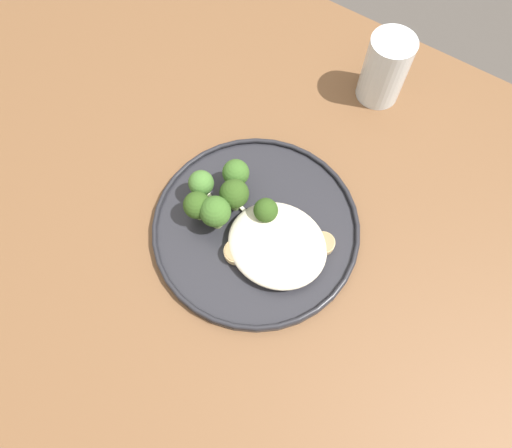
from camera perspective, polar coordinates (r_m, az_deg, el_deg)
name	(u,v)px	position (r m, az deg, el deg)	size (l,w,h in m)	color
ground	(259,354)	(1.36, 0.33, -15.64)	(6.00, 6.00, 0.00)	#47423D
wooden_dining_table	(261,289)	(0.71, 0.61, -7.98)	(1.40, 1.00, 0.74)	brown
dinner_plate	(256,227)	(0.65, 0.00, -0.41)	(0.29, 0.29, 0.02)	#232328
noodle_bed	(280,246)	(0.62, 2.97, -2.76)	(0.14, 0.12, 0.03)	beige
seared_scallop_half_hidden	(276,261)	(0.62, 2.50, -4.51)	(0.03, 0.03, 0.01)	#DBB77A
seared_scallop_front_small	(243,234)	(0.63, -1.62, -1.27)	(0.03, 0.03, 0.02)	beige
seared_scallop_rear_pale	(290,230)	(0.64, 4.16, -0.77)	(0.03, 0.03, 0.02)	beige
seared_scallop_center_golden	(237,251)	(0.63, -2.30, -3.26)	(0.03, 0.03, 0.01)	#DBB77A
seared_scallop_on_noodles	(323,244)	(0.64, 8.22, -2.38)	(0.03, 0.03, 0.01)	#DBB77A
broccoli_floret_right_tilted	(215,212)	(0.62, -4.99, 1.46)	(0.04, 0.04, 0.06)	#89A356
broccoli_floret_near_rim	(201,184)	(0.64, -6.71, 4.90)	(0.04, 0.04, 0.06)	#7A994C
broccoli_floret_front_edge	(234,194)	(0.63, -2.67, 3.66)	(0.04, 0.04, 0.06)	#7A994C
broccoli_floret_tall_stalk	(266,211)	(0.62, 1.20, 1.63)	(0.03, 0.03, 0.05)	#7A994C
broccoli_floret_small_sprig	(236,173)	(0.65, -2.48, 6.23)	(0.04, 0.04, 0.06)	#89A356
broccoli_floret_center_pile	(197,205)	(0.63, -7.21, 2.26)	(0.04, 0.04, 0.06)	#89A356
onion_sliver_pale_crescent	(238,204)	(0.66, -2.18, 2.40)	(0.04, 0.01, 0.00)	silver
onion_sliver_short_strip	(205,186)	(0.68, -6.27, 4.65)	(0.05, 0.01, 0.00)	silver
water_glass	(384,72)	(0.78, 15.37, 17.46)	(0.07, 0.07, 0.11)	silver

